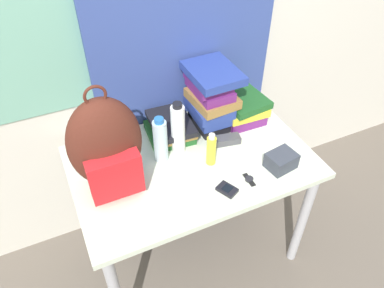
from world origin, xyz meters
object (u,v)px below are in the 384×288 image
backpack (106,146)px  wristwatch (249,179)px  sports_bottle (178,129)px  sunglasses_case (225,140)px  book_stack_right (240,106)px  water_bottle (160,140)px  book_stack_center (211,97)px  sunscreen_bottle (211,150)px  camera_pouch (281,161)px  cell_phone (227,190)px  book_stack_left (171,128)px

backpack → wristwatch: (0.55, -0.24, -0.21)m
sports_bottle → wristwatch: 0.40m
sunglasses_case → wristwatch: bearing=-94.4°
book_stack_right → sunglasses_case: book_stack_right is taller
water_bottle → sunglasses_case: water_bottle is taller
book_stack_center → sunglasses_case: bearing=-89.0°
sports_bottle → sunscreen_bottle: sports_bottle is taller
sports_bottle → sunglasses_case: 0.26m
book_stack_right → water_bottle: size_ratio=1.14×
backpack → camera_pouch: size_ratio=3.51×
sports_bottle → sunscreen_bottle: 0.18m
book_stack_right → sports_bottle: bearing=-165.0°
book_stack_center → sunscreen_bottle: bearing=-115.5°
backpack → sports_bottle: size_ratio=1.79×
water_bottle → cell_phone: (0.18, -0.31, -0.11)m
water_bottle → sunglasses_case: 0.34m
water_bottle → sunscreen_bottle: (0.20, -0.12, -0.03)m
camera_pouch → book_stack_left: bearing=131.9°
water_bottle → camera_pouch: (0.48, -0.28, -0.08)m
camera_pouch → wristwatch: 0.18m
backpack → sunscreen_bottle: (0.45, -0.07, -0.13)m
book_stack_right → backpack: bearing=-166.7°
sports_bottle → camera_pouch: (0.38, -0.30, -0.09)m
backpack → sports_bottle: backpack is taller
wristwatch → sunscreen_bottle: bearing=121.5°
water_bottle → backpack: bearing=-169.1°
camera_pouch → wristwatch: size_ratio=1.75×
sports_bottle → sunscreen_bottle: bearing=-53.9°
water_bottle → wristwatch: size_ratio=2.97×
cell_phone → wristwatch: size_ratio=1.25×
sunglasses_case → book_stack_right: bearing=41.9°
book_stack_center → camera_pouch: bearing=-69.4°
backpack → book_stack_center: backpack is taller
cell_phone → camera_pouch: bearing=5.4°
book_stack_center → wristwatch: book_stack_center is taller
sunscreen_bottle → camera_pouch: bearing=-29.5°
sunscreen_bottle → wristwatch: size_ratio=2.12×
sunscreen_bottle → wristwatch: (0.11, -0.17, -0.07)m
sunglasses_case → camera_pouch: camera_pouch is taller
sunglasses_case → wristwatch: size_ratio=1.95×
book_stack_center → sports_bottle: (-0.23, -0.12, -0.04)m
water_bottle → sunscreen_bottle: 0.23m
sunscreen_bottle → camera_pouch: size_ratio=1.21×
book_stack_left → book_stack_right: (0.39, -0.01, 0.02)m
water_bottle → cell_phone: size_ratio=2.37×
sports_bottle → book_stack_left: bearing=86.2°
wristwatch → cell_phone: bearing=-173.2°
book_stack_left → book_stack_center: 0.25m
camera_pouch → cell_phone: bearing=-174.6°
book_stack_left → sunscreen_bottle: size_ratio=1.60×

